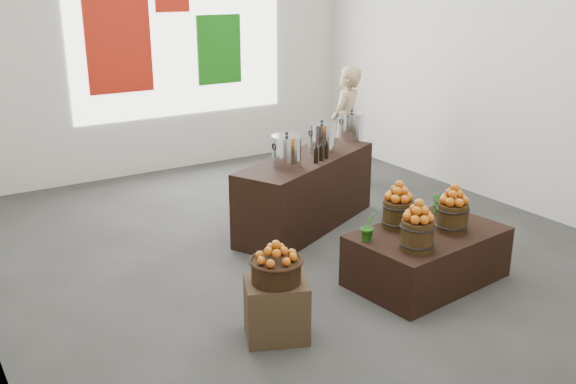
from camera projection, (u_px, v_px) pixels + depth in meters
ground at (296, 248)px, 6.74m from camera, size 7.00×7.00×0.00m
back_wall at (159, 31)px, 8.90m from camera, size 6.00×0.04×4.00m
back_opening at (180, 30)px, 9.04m from camera, size 3.20×0.02×2.40m
deco_red_left at (118, 41)px, 8.61m from camera, size 0.90×0.04×1.40m
deco_green_right at (219, 50)px, 9.43m from camera, size 0.70×0.04×1.00m
crate at (276, 309)px, 5.01m from camera, size 0.60×0.55×0.48m
wicker_basket at (276, 271)px, 4.90m from camera, size 0.38×0.38×0.17m
apples_in_basket at (276, 251)px, 4.85m from camera, size 0.30×0.30×0.16m
display_table at (427, 256)px, 5.95m from camera, size 1.50×1.01×0.49m
apple_bucket_front_left at (417, 235)px, 5.45m from camera, size 0.28×0.28×0.26m
apples_in_bucket_front_left at (419, 210)px, 5.38m from camera, size 0.21×0.21×0.19m
apple_bucket_front_right at (452, 217)px, 5.86m from camera, size 0.28×0.28×0.26m
apples_in_bucket_front_right at (454, 194)px, 5.79m from camera, size 0.21×0.21×0.19m
apple_bucket_rear at (398, 214)px, 5.94m from camera, size 0.28×0.28×0.26m
apples_in_bucket_rear at (399, 191)px, 5.87m from camera, size 0.21×0.21×0.19m
herb_garnish_right at (441, 202)px, 6.30m from camera, size 0.24×0.22×0.24m
herb_garnish_left at (368, 226)px, 5.64m from camera, size 0.17×0.14×0.27m
counter at (306, 192)px, 7.21m from camera, size 2.08×1.41×0.82m
stock_pot_left at (287, 152)px, 6.71m from camera, size 0.31×0.31×0.31m
stock_pot_center at (321, 138)px, 7.29m from camera, size 0.31×0.31×0.31m
stock_pot_right at (351, 126)px, 7.86m from camera, size 0.31×0.31×0.31m
oil_cruets at (323, 150)px, 6.94m from camera, size 0.22×0.14×0.23m
shopper at (346, 126)px, 8.68m from camera, size 0.70×0.62×1.60m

